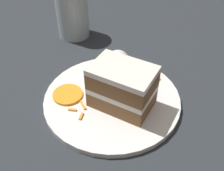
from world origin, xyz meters
TOP-DOWN VIEW (x-y plane):
  - ground_plane at (0.00, 0.00)m, footprint 6.00×6.00m
  - dining_table at (0.00, 0.00)m, footprint 0.97×1.11m
  - plate at (0.01, -0.01)m, footprint 0.24×0.24m
  - cake_slice at (0.03, -0.02)m, footprint 0.12×0.11m
  - cream_dollop at (0.02, 0.08)m, footprint 0.04×0.04m
  - orange_garnish at (-0.07, -0.01)m, footprint 0.05×0.05m
  - carrot_shreds_scatter at (-0.00, 0.03)m, footprint 0.16×0.15m
  - drinking_glass at (-0.09, 0.22)m, footprint 0.08×0.08m

SIDE VIEW (x-z plane):
  - ground_plane at x=0.00m, z-range 0.00..0.00m
  - dining_table at x=0.00m, z-range 0.00..0.02m
  - plate at x=0.01m, z-range 0.02..0.03m
  - carrot_shreds_scatter at x=0.00m, z-range 0.03..0.03m
  - orange_garnish at x=-0.07m, z-range 0.03..0.04m
  - cream_dollop at x=0.02m, z-range 0.03..0.07m
  - cake_slice at x=0.03m, z-range 0.03..0.11m
  - drinking_glass at x=-0.09m, z-range 0.01..0.13m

